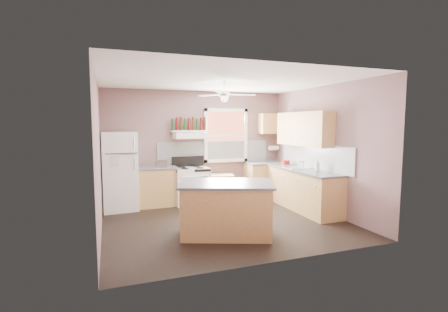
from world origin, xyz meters
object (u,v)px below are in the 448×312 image
object	(u,v)px
toaster	(162,164)
island	(226,209)
refrigerator	(119,171)
cart	(220,188)
stove	(191,186)

from	to	relation	value
toaster	island	world-z (taller)	toaster
toaster	island	xyz separation A→B (m)	(0.74, -2.27, -0.56)
refrigerator	cart	size ratio (longest dim) A/B	2.65
refrigerator	toaster	distance (m)	0.93
toaster	stove	distance (m)	0.89
refrigerator	cart	distance (m)	2.42
stove	island	bearing A→B (deg)	-90.53
stove	cart	size ratio (longest dim) A/B	1.33
toaster	refrigerator	bearing A→B (deg)	-170.50
cart	island	size ratio (longest dim) A/B	0.44
cart	island	world-z (taller)	island
refrigerator	cart	world-z (taller)	refrigerator
stove	cart	world-z (taller)	stove
toaster	stove	xyz separation A→B (m)	(0.69, 0.03, -0.56)
cart	stove	bearing A→B (deg)	-164.57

